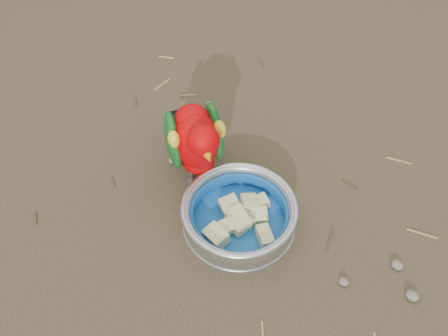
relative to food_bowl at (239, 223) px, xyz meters
The scene contains 6 objects.
ground 0.03m from the food_bowl, 135.63° to the left, with size 60.00×60.00×0.00m, color #463727.
food_bowl is the anchor object (origin of this frame).
bowl_wall 0.03m from the food_bowl, ahead, with size 0.21×0.21×0.04m, color #B2B2BA, non-canonical shape.
fruit_wedges 0.02m from the food_bowl, ahead, with size 0.13×0.13×0.03m, color beige, non-canonical shape.
lory_parrot 0.17m from the food_bowl, 163.43° to the left, with size 0.11×0.23×0.19m, color #BB0104, non-canonical shape.
ground_debris 0.09m from the food_bowl, 112.01° to the left, with size 0.90×0.80×0.01m, color #AA8849, non-canonical shape.
Camera 1 is at (0.34, -0.46, 0.80)m, focal length 40.00 mm.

